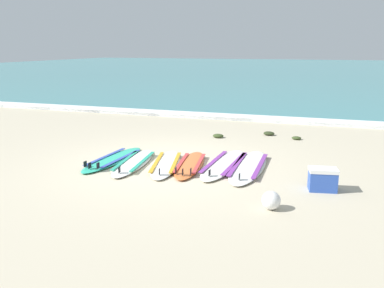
# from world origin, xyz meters

# --- Properties ---
(ground_plane) EXTENTS (80.00, 80.00, 0.00)m
(ground_plane) POSITION_xyz_m (0.00, 0.00, 0.00)
(ground_plane) COLOR #C1B599
(sea) EXTENTS (80.00, 60.00, 0.10)m
(sea) POSITION_xyz_m (0.00, 35.32, 0.05)
(sea) COLOR teal
(sea) RESTS_ON ground
(wave_foam_strip) EXTENTS (80.00, 0.73, 0.11)m
(wave_foam_strip) POSITION_xyz_m (0.00, 5.68, 0.06)
(wave_foam_strip) COLOR white
(wave_foam_strip) RESTS_ON ground
(surfboard_0) EXTENTS (0.63, 2.14, 0.18)m
(surfboard_0) POSITION_xyz_m (-1.20, -0.08, 0.04)
(surfboard_0) COLOR #2DB793
(surfboard_0) RESTS_ON ground
(surfboard_1) EXTENTS (0.79, 2.13, 0.18)m
(surfboard_1) POSITION_xyz_m (-0.68, -0.15, 0.04)
(surfboard_1) COLOR white
(surfboard_1) RESTS_ON ground
(surfboard_2) EXTENTS (1.01, 2.15, 0.18)m
(surfboard_2) POSITION_xyz_m (-0.03, -0.03, 0.04)
(surfboard_2) COLOR white
(surfboard_2) RESTS_ON ground
(surfboard_3) EXTENTS (0.81, 2.06, 0.18)m
(surfboard_3) POSITION_xyz_m (0.45, 0.06, 0.04)
(surfboard_3) COLOR orange
(surfboard_3) RESTS_ON ground
(surfboard_4) EXTENTS (0.68, 2.39, 0.18)m
(surfboard_4) POSITION_xyz_m (1.08, 0.32, 0.04)
(surfboard_4) COLOR silver
(surfboard_4) RESTS_ON ground
(surfboard_5) EXTENTS (0.68, 2.48, 0.18)m
(surfboard_5) POSITION_xyz_m (1.57, 0.32, 0.04)
(surfboard_5) COLOR white
(surfboard_5) RESTS_ON ground
(cooler_box) EXTENTS (0.51, 0.39, 0.38)m
(cooler_box) POSITION_xyz_m (2.97, -0.55, 0.19)
(cooler_box) COLOR #2D51B2
(cooler_box) RESTS_ON ground
(beach_ball) EXTENTS (0.28, 0.28, 0.28)m
(beach_ball) POSITION_xyz_m (2.28, -1.64, 0.14)
(beach_ball) COLOR white
(beach_ball) RESTS_ON ground
(seaweed_clump_near_shoreline) EXTENTS (0.29, 0.23, 0.10)m
(seaweed_clump_near_shoreline) POSITION_xyz_m (1.51, 3.49, 0.05)
(seaweed_clump_near_shoreline) COLOR #2D381E
(seaweed_clump_near_shoreline) RESTS_ON ground
(seaweed_clump_mid_sand) EXTENTS (0.28, 0.23, 0.10)m
(seaweed_clump_mid_sand) POSITION_xyz_m (0.30, 2.77, 0.05)
(seaweed_clump_mid_sand) COLOR #384723
(seaweed_clump_mid_sand) RESTS_ON ground
(seaweed_clump_by_the_boards) EXTENTS (0.24, 0.19, 0.08)m
(seaweed_clump_by_the_boards) POSITION_xyz_m (2.25, 3.19, 0.04)
(seaweed_clump_by_the_boards) COLOR #384723
(seaweed_clump_by_the_boards) RESTS_ON ground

